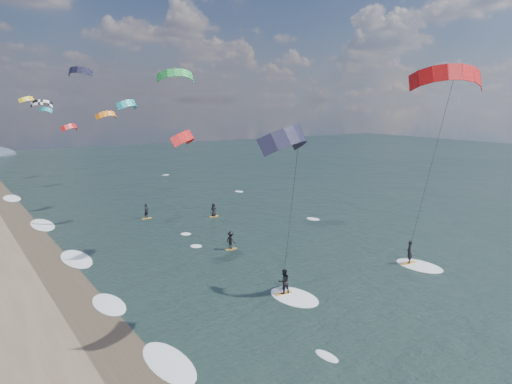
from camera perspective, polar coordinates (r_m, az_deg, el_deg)
ground at (r=28.27m, az=15.85°, el=-17.74°), size 260.00×260.00×0.00m
wet_sand_strip at (r=30.08m, az=-16.37°, el=-15.95°), size 3.00×240.00×0.00m
kitesurfer_near_a at (r=35.37m, az=20.97°, el=8.36°), size 8.09×9.42×15.87m
kitesurfer_near_b at (r=28.21m, az=4.59°, el=0.03°), size 7.16×8.98×12.64m
far_kitesurfers at (r=50.83m, az=-5.76°, el=-3.66°), size 7.96×16.35×1.70m
bg_kite_field at (r=75.45m, az=-18.79°, el=9.74°), size 12.07×73.02×9.35m
shoreline_surf at (r=34.56m, az=-16.74°, el=-12.42°), size 2.40×79.40×0.11m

